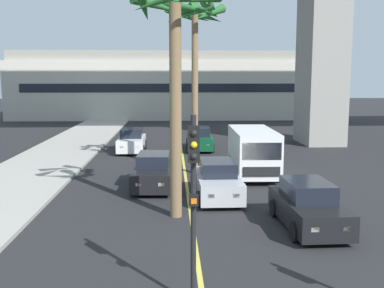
% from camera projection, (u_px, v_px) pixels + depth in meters
% --- Properties ---
extents(lane_stripe_center, '(0.14, 56.00, 0.01)m').
position_uv_depth(lane_stripe_center, '(184.00, 167.00, 25.78)').
color(lane_stripe_center, '#DBCC4C').
rests_on(lane_stripe_center, ground).
extents(pier_building_backdrop, '(39.78, 8.04, 8.09)m').
position_uv_depth(pier_building_backdrop, '(177.00, 86.00, 56.62)').
color(pier_building_backdrop, beige).
rests_on(pier_building_backdrop, ground).
extents(car_queue_front, '(1.85, 4.11, 1.56)m').
position_uv_depth(car_queue_front, '(132.00, 141.00, 31.00)').
color(car_queue_front, white).
rests_on(car_queue_front, ground).
extents(car_queue_second, '(1.92, 4.15, 1.56)m').
position_uv_depth(car_queue_second, '(200.00, 139.00, 31.90)').
color(car_queue_second, '#0C4728').
rests_on(car_queue_second, ground).
extents(car_queue_third, '(1.93, 4.15, 1.56)m').
position_uv_depth(car_queue_third, '(308.00, 206.00, 15.28)').
color(car_queue_third, black).
rests_on(car_queue_third, ground).
extents(car_queue_fourth, '(1.86, 4.11, 1.56)m').
position_uv_depth(car_queue_fourth, '(218.00, 181.00, 19.03)').
color(car_queue_fourth, '#B7BABF').
rests_on(car_queue_fourth, ground).
extents(car_queue_fifth, '(1.96, 4.16, 1.56)m').
position_uv_depth(car_queue_fifth, '(154.00, 172.00, 20.83)').
color(car_queue_fifth, black).
rests_on(car_queue_fifth, ground).
extents(delivery_van, '(2.24, 5.29, 2.36)m').
position_uv_depth(delivery_van, '(253.00, 151.00, 23.36)').
color(delivery_van, white).
rests_on(delivery_van, ground).
extents(traffic_light_median_near, '(0.24, 0.37, 4.20)m').
position_uv_depth(traffic_light_median_near, '(194.00, 185.00, 9.71)').
color(traffic_light_median_near, black).
rests_on(traffic_light_median_near, ground).
extents(palm_tree_near_median, '(3.17, 3.19, 8.71)m').
position_uv_depth(palm_tree_near_median, '(194.00, 32.00, 23.14)').
color(palm_tree_near_median, brown).
rests_on(palm_tree_near_median, ground).
extents(palm_tree_mid_median, '(3.22, 3.32, 7.98)m').
position_uv_depth(palm_tree_mid_median, '(176.00, 40.00, 15.71)').
color(palm_tree_mid_median, brown).
rests_on(palm_tree_mid_median, ground).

